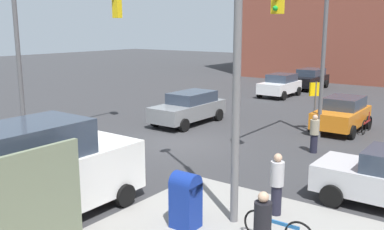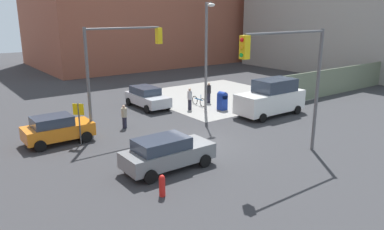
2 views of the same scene
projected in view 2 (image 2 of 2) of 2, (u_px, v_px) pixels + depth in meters
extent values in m
plane|color=#333335|center=(197.00, 144.00, 21.50)|extent=(120.00, 120.00, 0.00)
cube|color=gray|center=(217.00, 96.00, 33.63)|extent=(12.00, 12.00, 0.01)
cube|color=slate|center=(334.00, 82.00, 33.97)|extent=(20.04, 0.12, 2.40)
cube|color=#93513D|center=(147.00, 4.00, 55.06)|extent=(32.00, 18.00, 16.74)
cube|color=#9E9B93|center=(363.00, 14.00, 49.12)|extent=(20.00, 24.00, 14.13)
cylinder|color=brown|center=(215.00, 5.00, 57.59)|extent=(1.80, 1.80, 16.54)
cylinder|color=#59595B|center=(88.00, 85.00, 21.55)|extent=(0.18, 0.18, 6.50)
cylinder|color=#59595B|center=(124.00, 28.00, 22.09)|extent=(4.82, 0.12, 0.12)
cube|color=yellow|center=(159.00, 36.00, 23.61)|extent=(0.32, 0.36, 1.00)
sphere|color=red|center=(161.00, 31.00, 23.63)|extent=(0.18, 0.18, 0.18)
sphere|color=orange|center=(161.00, 36.00, 23.72)|extent=(0.18, 0.18, 0.18)
sphere|color=green|center=(161.00, 41.00, 23.80)|extent=(0.18, 0.18, 0.18)
cylinder|color=#59595B|center=(317.00, 92.00, 19.72)|extent=(0.18, 0.18, 6.50)
cylinder|color=#59595B|center=(287.00, 33.00, 17.34)|extent=(5.41, 0.12, 0.12)
cube|color=yellow|center=(245.00, 47.00, 15.93)|extent=(0.32, 0.36, 1.00)
sphere|color=red|center=(242.00, 40.00, 15.74)|extent=(0.18, 0.18, 0.18)
sphere|color=orange|center=(242.00, 48.00, 15.83)|extent=(0.18, 0.18, 0.18)
sphere|color=green|center=(241.00, 55.00, 15.91)|extent=(0.18, 0.18, 0.18)
cylinder|color=slate|center=(206.00, 58.00, 27.91)|extent=(0.20, 0.20, 8.00)
cylinder|color=slate|center=(209.00, 3.00, 25.72)|extent=(1.33, 2.10, 0.10)
ellipsoid|color=silver|center=(211.00, 5.00, 24.60)|extent=(0.56, 0.36, 0.24)
cylinder|color=#4C4C4C|center=(80.00, 124.00, 21.13)|extent=(0.08, 0.08, 2.40)
cube|color=yellow|center=(78.00, 109.00, 20.90)|extent=(0.48, 0.48, 0.64)
cube|color=navy|center=(222.00, 103.00, 28.77)|extent=(0.56, 0.64, 1.15)
cylinder|color=navy|center=(222.00, 95.00, 28.62)|extent=(0.56, 0.64, 0.56)
cylinder|color=red|center=(162.00, 187.00, 15.27)|extent=(0.26, 0.26, 0.80)
sphere|color=red|center=(162.00, 178.00, 15.16)|extent=(0.24, 0.24, 0.24)
cube|color=slate|center=(168.00, 155.00, 17.90)|extent=(4.49, 1.80, 0.75)
cube|color=#2D3847|center=(162.00, 144.00, 17.52)|extent=(2.51, 1.58, 0.55)
cylinder|color=black|center=(184.00, 150.00, 19.57)|extent=(0.64, 0.22, 0.64)
cylinder|color=black|center=(205.00, 161.00, 18.18)|extent=(0.64, 0.22, 0.64)
cylinder|color=black|center=(131.00, 164.00, 17.83)|extent=(0.64, 0.22, 0.64)
cylinder|color=black|center=(150.00, 177.00, 16.43)|extent=(0.64, 0.22, 0.64)
cube|color=#B7BABF|center=(148.00, 99.00, 29.38)|extent=(1.80, 4.35, 0.75)
cube|color=#2D3847|center=(145.00, 90.00, 29.48)|extent=(1.58, 2.43, 0.55)
cylinder|color=black|center=(167.00, 106.00, 28.85)|extent=(0.22, 0.64, 0.64)
cylinder|color=black|center=(147.00, 109.00, 27.82)|extent=(0.22, 0.64, 0.64)
cylinder|color=black|center=(148.00, 99.00, 31.14)|extent=(0.22, 0.64, 0.64)
cylinder|color=black|center=(129.00, 102.00, 30.11)|extent=(0.22, 0.64, 0.64)
cube|color=orange|center=(58.00, 131.00, 21.51)|extent=(3.81, 1.80, 0.75)
cube|color=#2D3847|center=(52.00, 121.00, 21.16)|extent=(2.13, 1.58, 0.55)
cylinder|color=black|center=(76.00, 129.00, 23.05)|extent=(0.64, 0.22, 0.64)
cylinder|color=black|center=(86.00, 137.00, 21.65)|extent=(0.64, 0.22, 0.64)
cylinder|color=black|center=(31.00, 137.00, 21.56)|extent=(0.64, 0.22, 0.64)
cylinder|color=black|center=(40.00, 146.00, 20.17)|extent=(0.64, 0.22, 0.64)
cube|color=white|center=(270.00, 101.00, 27.20)|extent=(5.40, 2.10, 1.40)
cube|color=#2D3847|center=(275.00, 85.00, 27.14)|extent=(3.02, 1.85, 0.90)
cylinder|color=black|center=(263.00, 118.00, 25.52)|extent=(0.64, 0.22, 0.64)
cylinder|color=black|center=(241.00, 112.00, 27.15)|extent=(0.64, 0.22, 0.64)
cylinder|color=black|center=(297.00, 110.00, 27.63)|extent=(0.64, 0.22, 0.64)
cylinder|color=black|center=(275.00, 104.00, 29.25)|extent=(0.64, 0.22, 0.64)
cylinder|color=#B2B2B7|center=(190.00, 95.00, 28.64)|extent=(0.36, 0.36, 0.65)
sphere|color=tan|center=(190.00, 90.00, 28.52)|extent=(0.22, 0.22, 0.22)
cylinder|color=#1E1E2D|center=(190.00, 105.00, 28.83)|extent=(0.28, 0.28, 0.82)
cylinder|color=black|center=(209.00, 89.00, 30.82)|extent=(0.36, 0.36, 0.65)
sphere|color=tan|center=(209.00, 84.00, 30.71)|extent=(0.22, 0.22, 0.22)
cylinder|color=#1E1E2D|center=(209.00, 98.00, 31.02)|extent=(0.28, 0.28, 0.82)
cylinder|color=#9E937A|center=(124.00, 113.00, 24.11)|extent=(0.36, 0.36, 0.59)
sphere|color=tan|center=(124.00, 107.00, 24.00)|extent=(0.20, 0.20, 0.20)
cylinder|color=#1E1E2D|center=(125.00, 122.00, 24.29)|extent=(0.28, 0.28, 0.75)
torus|color=black|center=(195.00, 100.00, 30.60)|extent=(0.05, 0.71, 0.71)
torus|color=black|center=(203.00, 103.00, 29.80)|extent=(0.05, 0.71, 0.71)
cube|color=#1E5999|center=(199.00, 99.00, 30.15)|extent=(0.04, 1.04, 0.08)
cylinder|color=#1E5999|center=(201.00, 97.00, 29.87)|extent=(0.04, 0.04, 0.40)
torus|color=black|center=(54.00, 132.00, 22.47)|extent=(0.71, 0.05, 0.71)
torus|color=black|center=(36.00, 135.00, 21.87)|extent=(0.71, 0.05, 0.71)
cube|color=maroon|center=(45.00, 131.00, 22.12)|extent=(1.04, 0.04, 0.08)
cylinder|color=maroon|center=(39.00, 128.00, 21.90)|extent=(0.04, 0.04, 0.40)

